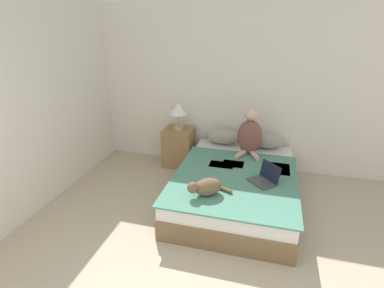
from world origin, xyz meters
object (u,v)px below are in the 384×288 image
(pillow_near, at_px, (223,136))
(table_lamp, at_px, (178,111))
(laptop_open, at_px, (264,178))
(person_sitting, at_px, (250,135))
(nightstand, at_px, (179,147))
(bed, at_px, (236,186))
(cat_tabby, at_px, (206,187))
(pillow_far, at_px, (266,140))

(pillow_near, height_order, table_lamp, table_lamp)
(laptop_open, bearing_deg, pillow_near, 167.82)
(table_lamp, bearing_deg, person_sitting, -10.73)
(pillow_near, height_order, person_sitting, person_sitting)
(pillow_near, height_order, nightstand, pillow_near)
(bed, height_order, table_lamp, table_lamp)
(person_sitting, bearing_deg, pillow_near, 145.42)
(bed, bearing_deg, nightstand, 141.37)
(laptop_open, relative_size, nightstand, 0.63)
(pillow_near, xyz_separation_m, cat_tabby, (0.07, -1.57, -0.02))
(person_sitting, relative_size, cat_tabby, 1.46)
(pillow_near, relative_size, laptop_open, 1.39)
(pillow_far, xyz_separation_m, laptop_open, (0.03, -1.11, -0.07))
(pillow_far, xyz_separation_m, nightstand, (-1.40, -0.04, -0.25))
(cat_tabby, relative_size, table_lamp, 1.06)
(person_sitting, bearing_deg, bed, -99.05)
(pillow_near, bearing_deg, pillow_far, 0.00)
(pillow_near, relative_size, table_lamp, 1.26)
(pillow_near, bearing_deg, table_lamp, -173.71)
(nightstand, bearing_deg, laptop_open, -36.68)
(nightstand, bearing_deg, pillow_far, 1.79)
(bed, xyz_separation_m, pillow_near, (-0.33, 0.90, 0.35))
(bed, xyz_separation_m, laptop_open, (0.36, -0.21, 0.28))
(pillow_near, distance_m, laptop_open, 1.31)
(nightstand, bearing_deg, pillow_near, 3.41)
(pillow_far, height_order, cat_tabby, pillow_far)
(table_lamp, bearing_deg, pillow_far, 3.27)
(person_sitting, relative_size, table_lamp, 1.56)
(pillow_near, relative_size, cat_tabby, 1.19)
(laptop_open, bearing_deg, bed, -164.56)
(laptop_open, bearing_deg, pillow_far, 137.12)
(person_sitting, xyz_separation_m, cat_tabby, (-0.36, -1.28, -0.19))
(pillow_near, height_order, pillow_far, same)
(pillow_near, xyz_separation_m, laptop_open, (0.69, -1.11, -0.07))
(pillow_far, bearing_deg, pillow_near, 180.00)
(table_lamp, bearing_deg, pillow_near, 6.29)
(pillow_far, height_order, laptop_open, pillow_far)
(pillow_far, relative_size, table_lamp, 1.26)
(cat_tabby, bearing_deg, bed, -146.11)
(person_sitting, height_order, cat_tabby, person_sitting)
(nightstand, bearing_deg, cat_tabby, -62.21)
(cat_tabby, height_order, table_lamp, table_lamp)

